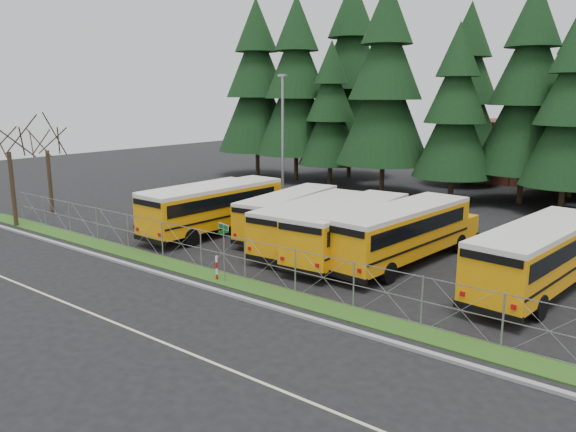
# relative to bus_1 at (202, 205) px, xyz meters

# --- Properties ---
(ground) EXTENTS (120.00, 120.00, 0.00)m
(ground) POSITION_rel_bus_1_xyz_m (11.13, -5.86, -1.34)
(ground) COLOR black
(ground) RESTS_ON ground
(curb) EXTENTS (50.00, 0.25, 0.12)m
(curb) POSITION_rel_bus_1_xyz_m (11.13, -8.96, -1.28)
(curb) COLOR gray
(curb) RESTS_ON ground
(grass_verge) EXTENTS (50.00, 1.40, 0.06)m
(grass_verge) POSITION_rel_bus_1_xyz_m (11.13, -7.56, -1.31)
(grass_verge) COLOR #1D4B15
(grass_verge) RESTS_ON ground
(road_lane_line) EXTENTS (50.00, 0.12, 0.01)m
(road_lane_line) POSITION_rel_bus_1_xyz_m (11.13, -13.86, -1.34)
(road_lane_line) COLOR beige
(road_lane_line) RESTS_ON ground
(chainlink_fence) EXTENTS (44.00, 0.10, 2.00)m
(chainlink_fence) POSITION_rel_bus_1_xyz_m (11.13, -6.86, -0.34)
(chainlink_fence) COLOR #95979D
(chainlink_fence) RESTS_ON ground
(bus_1) EXTENTS (2.56, 10.28, 2.69)m
(bus_1) POSITION_rel_bus_1_xyz_m (0.00, 0.00, 0.00)
(bus_1) COLOR #FF9F08
(bus_1) RESTS_ON ground
(bus_2) EXTENTS (3.14, 11.83, 3.08)m
(bus_2) POSITION_rel_bus_1_xyz_m (2.59, -1.02, 0.20)
(bus_2) COLOR #FF9F08
(bus_2) RESTS_ON ground
(bus_3) EXTENTS (3.63, 10.49, 2.69)m
(bus_3) POSITION_rel_bus_1_xyz_m (6.66, 1.27, 0.00)
(bus_3) COLOR #FF9F08
(bus_3) RESTS_ON ground
(bus_4) EXTENTS (3.17, 10.80, 2.80)m
(bus_4) POSITION_rel_bus_1_xyz_m (9.59, -0.30, 0.05)
(bus_4) COLOR #FF9F08
(bus_4) RESTS_ON ground
(bus_5) EXTENTS (3.34, 11.46, 2.97)m
(bus_5) POSITION_rel_bus_1_xyz_m (12.19, -0.50, 0.14)
(bus_5) COLOR #FF9F08
(bus_5) RESTS_ON ground
(bus_6) EXTENTS (3.72, 11.83, 3.05)m
(bus_6) POSITION_rel_bus_1_xyz_m (14.89, 0.20, 0.18)
(bus_6) COLOR #FF9F08
(bus_6) RESTS_ON ground
(bus_east) EXTENTS (3.96, 11.94, 3.07)m
(bus_east) POSITION_rel_bus_1_xyz_m (21.65, -0.03, 0.19)
(bus_east) COLOR #FF9F08
(bus_east) RESTS_ON ground
(street_sign) EXTENTS (0.82, 0.54, 2.81)m
(street_sign) POSITION_rel_bus_1_xyz_m (9.69, -7.80, 0.69)
(street_sign) COLOR #95979D
(street_sign) RESTS_ON ground
(striped_bollard) EXTENTS (0.11, 0.11, 1.20)m
(striped_bollard) POSITION_rel_bus_1_xyz_m (9.21, -7.83, -0.74)
(striped_bollard) COLOR #B20C0C
(striped_bollard) RESTS_ON ground
(light_standard) EXTENTS (0.70, 0.35, 10.14)m
(light_standard) POSITION_rel_bus_1_xyz_m (-0.24, 9.07, 4.16)
(light_standard) COLOR #95979D
(light_standard) RESTS_ON ground
(conifer_0) EXTENTS (8.31, 8.31, 18.37)m
(conifer_0) POSITION_rel_bus_1_xyz_m (-12.46, 20.05, 7.84)
(conifer_0) COLOR black
(conifer_0) RESTS_ON ground
(conifer_1) EXTENTS (8.22, 8.22, 18.19)m
(conifer_1) POSITION_rel_bus_1_xyz_m (-7.29, 20.14, 7.75)
(conifer_1) COLOR black
(conifer_1) RESTS_ON ground
(conifer_2) EXTENTS (6.15, 6.15, 13.59)m
(conifer_2) POSITION_rel_bus_1_xyz_m (-2.64, 19.46, 5.45)
(conifer_2) COLOR black
(conifer_2) RESTS_ON ground
(conifer_3) EXTENTS (8.18, 8.18, 18.10)m
(conifer_3) POSITION_rel_bus_1_xyz_m (3.69, 18.25, 7.71)
(conifer_3) COLOR black
(conifer_3) RESTS_ON ground
(conifer_4) EXTENTS (6.40, 6.40, 14.16)m
(conifer_4) POSITION_rel_bus_1_xyz_m (10.13, 18.06, 5.74)
(conifer_4) COLOR black
(conifer_4) RESTS_ON ground
(conifer_5) EXTENTS (7.80, 7.80, 17.26)m
(conifer_5) POSITION_rel_bus_1_xyz_m (14.72, 21.01, 7.29)
(conifer_5) COLOR black
(conifer_5) RESTS_ON ground
(conifer_6) EXTENTS (6.47, 6.47, 14.32)m
(conifer_6) POSITION_rel_bus_1_xyz_m (18.35, 18.69, 5.82)
(conifer_6) COLOR black
(conifer_6) RESTS_ON ground
(conifer_10) EXTENTS (9.15, 9.15, 20.24)m
(conifer_10) POSITION_rel_bus_1_xyz_m (-4.13, 25.31, 8.78)
(conifer_10) COLOR black
(conifer_10) RESTS_ON ground
(conifer_11) EXTENTS (7.71, 7.71, 17.05)m
(conifer_11) POSITION_rel_bus_1_xyz_m (7.37, 27.50, 7.18)
(conifer_11) COLOR black
(conifer_11) RESTS_ON ground
(bare_tree_0) EXTENTS (4.97, 4.97, 7.10)m
(bare_tree_0) POSITION_rel_bus_1_xyz_m (-9.33, -8.12, 2.21)
(bare_tree_0) COLOR #332516
(bare_tree_0) RESTS_ON ground
(bare_tree_1) EXTENTS (4.63, 4.63, 6.61)m
(bare_tree_1) POSITION_rel_bus_1_xyz_m (-11.57, -4.27, 1.96)
(bare_tree_1) COLOR #332516
(bare_tree_1) RESTS_ON ground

